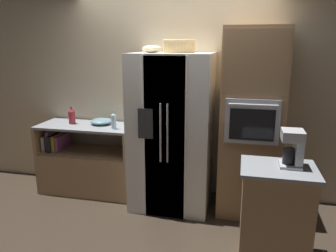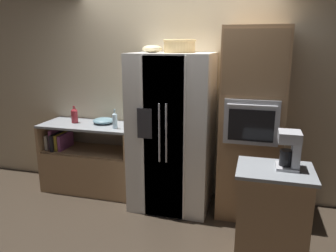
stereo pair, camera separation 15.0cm
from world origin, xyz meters
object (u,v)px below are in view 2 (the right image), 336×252
object	(u,v)px
mixing_bowl	(104,121)
bottle_tall	(74,115)
fruit_bowl	(152,49)
coffee_maker	(291,148)
refrigerator	(172,132)
wall_oven	(251,124)
wicker_basket	(180,45)
bottle_short	(115,120)

from	to	relation	value
mixing_bowl	bottle_tall	bearing A→B (deg)	-171.16
fruit_bowl	mixing_bowl	size ratio (longest dim) A/B	0.78
mixing_bowl	coffee_maker	world-z (taller)	coffee_maker
refrigerator	wall_oven	xyz separation A→B (m)	(0.90, 0.05, 0.14)
wicker_basket	bottle_tall	distance (m)	1.70
fruit_bowl	mixing_bowl	xyz separation A→B (m)	(-0.76, 0.23, -0.93)
refrigerator	bottle_tall	bearing A→B (deg)	174.92
refrigerator	bottle_tall	world-z (taller)	refrigerator
refrigerator	coffee_maker	bearing A→B (deg)	-33.38
wicker_basket	bottle_tall	bearing A→B (deg)	176.32
refrigerator	bottle_short	bearing A→B (deg)	-179.59
wicker_basket	bottle_short	size ratio (longest dim) A/B	1.53
coffee_maker	refrigerator	bearing A→B (deg)	146.62
wall_oven	coffee_maker	distance (m)	0.95
mixing_bowl	bottle_short	bearing A→B (deg)	-37.16
refrigerator	mixing_bowl	xyz separation A→B (m)	(-0.98, 0.18, 0.03)
fruit_bowl	wall_oven	bearing A→B (deg)	5.21
wall_oven	wicker_basket	distance (m)	1.20
bottle_tall	mixing_bowl	distance (m)	0.40
fruit_bowl	bottle_short	xyz separation A→B (m)	(-0.51, 0.04, -0.86)
wall_oven	mixing_bowl	xyz separation A→B (m)	(-1.89, 0.13, -0.11)
wall_oven	bottle_tall	world-z (taller)	wall_oven
wicker_basket	fruit_bowl	xyz separation A→B (m)	(-0.29, -0.08, -0.04)
coffee_maker	wall_oven	bearing A→B (deg)	111.55
refrigerator	mixing_bowl	size ratio (longest dim) A/B	6.49
wall_oven	refrigerator	bearing A→B (deg)	-176.56
fruit_bowl	mixing_bowl	world-z (taller)	fruit_bowl
refrigerator	mixing_bowl	bearing A→B (deg)	169.48
refrigerator	fruit_bowl	xyz separation A→B (m)	(-0.22, -0.05, 0.96)
wall_oven	coffee_maker	xyz separation A→B (m)	(0.35, -0.88, 0.02)
coffee_maker	bottle_short	bearing A→B (deg)	157.60
fruit_bowl	coffee_maker	bearing A→B (deg)	-27.76
coffee_maker	wicker_basket	bearing A→B (deg)	144.11
wicker_basket	bottle_short	world-z (taller)	wicker_basket
wall_oven	fruit_bowl	xyz separation A→B (m)	(-1.13, -0.10, 0.82)
fruit_bowl	coffee_maker	xyz separation A→B (m)	(1.47, -0.78, -0.80)
refrigerator	bottle_short	distance (m)	0.74
bottle_tall	wicker_basket	bearing A→B (deg)	-3.68
wicker_basket	coffee_maker	size ratio (longest dim) A/B	1.13
mixing_bowl	wall_oven	bearing A→B (deg)	-3.89
bottle_short	refrigerator	bearing A→B (deg)	0.41
coffee_maker	bottle_tall	bearing A→B (deg)	160.17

